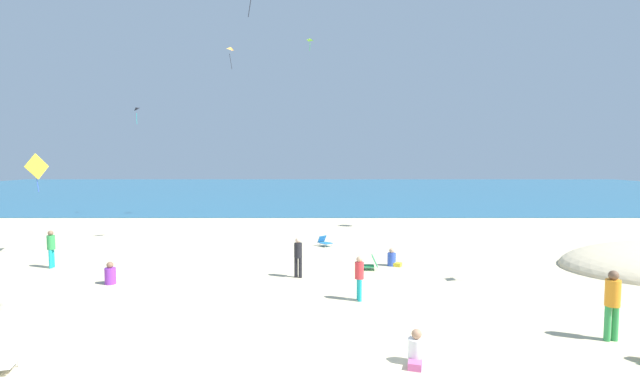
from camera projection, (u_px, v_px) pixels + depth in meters
ground_plane at (320, 259)px, 20.62m from camera, size 120.00×120.00×0.00m
ocean_water at (322, 190)px, 64.36m from camera, size 120.00×60.00×0.05m
beach_chair_far_left at (373, 264)px, 18.61m from camera, size 0.73×0.55×0.60m
beach_chair_near_camera at (327, 241)px, 23.60m from camera, size 0.81×0.82×0.52m
beach_chair_far_right at (3, 361)px, 9.69m from camera, size 0.64×0.71×0.58m
person_0 at (615, 301)px, 11.32m from camera, size 0.37×0.37×1.75m
person_1 at (418, 352)px, 10.10m from camera, size 0.49×0.68×0.77m
person_2 at (54, 246)px, 18.95m from camera, size 0.32×0.32×1.54m
person_3 at (300, 255)px, 17.38m from camera, size 0.37×0.37×1.51m
person_5 at (113, 275)px, 16.60m from camera, size 0.58×0.72×0.80m
person_6 at (361, 275)px, 14.56m from camera, size 0.32×0.32×1.41m
person_7 at (395, 259)px, 19.27m from camera, size 0.66×0.55×0.74m
kite_orange at (233, 49)px, 32.84m from camera, size 0.62×0.64×1.63m
kite_black at (138, 109)px, 34.76m from camera, size 0.62×0.65×1.34m
kite_yellow at (40, 167)px, 21.10m from camera, size 0.47×1.12×1.74m
kite_lime at (312, 40)px, 33.88m from camera, size 0.52×0.48×0.94m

